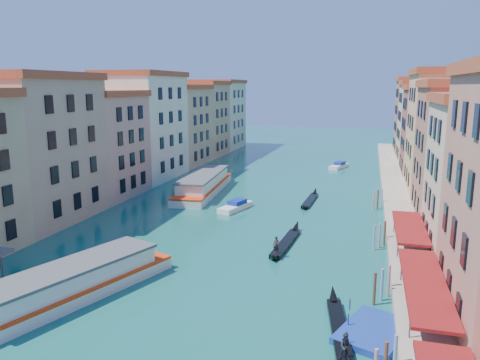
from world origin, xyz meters
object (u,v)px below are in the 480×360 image
object	(u,v)px
vaporetto_near	(71,284)
gondola_right	(340,329)
vaporetto_far	(204,184)
blue_dock	(374,331)
gondola_fore	(286,242)

from	to	relation	value
vaporetto_near	gondola_right	world-z (taller)	vaporetto_near
vaporetto_far	blue_dock	world-z (taller)	vaporetto_far
blue_dock	gondola_right	bearing A→B (deg)	-141.60
vaporetto_near	gondola_right	size ratio (longest dim) A/B	1.64
vaporetto_far	gondola_right	distance (m)	49.47
gondola_fore	blue_dock	size ratio (longest dim) A/B	1.78
gondola_fore	blue_dock	xyz separation A→B (m)	(9.83, -18.00, -0.18)
gondola_right	blue_dock	world-z (taller)	gondola_right
vaporetto_far	vaporetto_near	bearing A→B (deg)	-91.17
blue_dock	gondola_fore	bearing A→B (deg)	139.46
vaporetto_near	gondola_fore	bearing A→B (deg)	69.72
gondola_fore	vaporetto_far	bearing A→B (deg)	132.51
vaporetto_far	gondola_right	world-z (taller)	vaporetto_far
vaporetto_near	gondola_fore	size ratio (longest dim) A/B	1.57
vaporetto_far	gondola_fore	distance (m)	29.83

